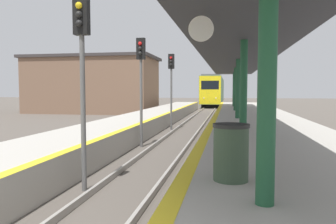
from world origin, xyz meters
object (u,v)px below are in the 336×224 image
at_px(signal_mid, 141,71).
at_px(signal_far, 171,77).
at_px(signal_near, 82,57).
at_px(train, 214,91).
at_px(trash_bin, 231,152).

distance_m(signal_mid, signal_far, 6.25).
bearing_deg(signal_near, train, 88.76).
bearing_deg(signal_far, trash_bin, -76.05).
height_order(signal_near, signal_far, same).
xyz_separation_m(signal_near, trash_bin, (3.49, -1.67, -1.85)).
xyz_separation_m(train, signal_mid, (-1.28, -40.81, 0.91)).
relative_size(signal_mid, signal_far, 1.00).
distance_m(train, trash_bin, 48.80).
xyz_separation_m(signal_mid, trash_bin, (3.74, -7.92, -1.85)).
distance_m(signal_far, trash_bin, 14.72).
xyz_separation_m(train, trash_bin, (2.46, -48.73, -0.94)).
distance_m(signal_near, signal_far, 12.50).
bearing_deg(signal_near, signal_mid, 92.33).
distance_m(train, signal_near, 47.08).
xyz_separation_m(signal_far, trash_bin, (3.52, -14.17, -1.85)).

